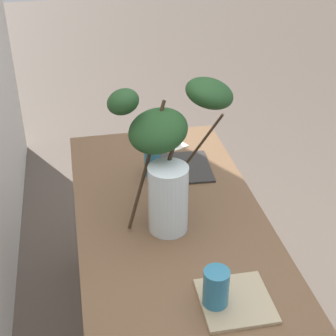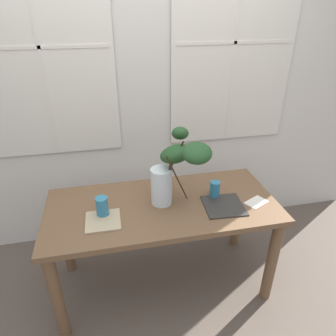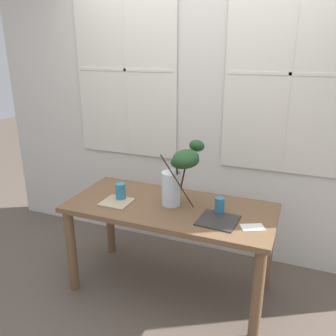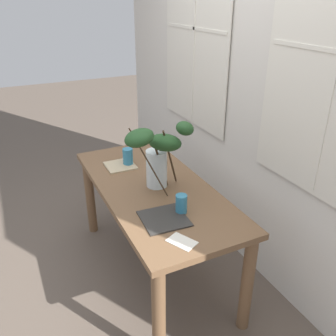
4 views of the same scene
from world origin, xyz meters
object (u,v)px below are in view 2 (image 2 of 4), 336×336
at_px(vase_with_branches, 173,168).
at_px(drinking_glass_blue_left, 102,207).
at_px(dining_table, 163,218).
at_px(drinking_glass_blue_right, 215,189).
at_px(plate_square_left, 103,221).
at_px(plate_square_right, 224,206).

height_order(vase_with_branches, drinking_glass_blue_left, vase_with_branches).
distance_m(dining_table, vase_with_branches, 0.40).
relative_size(dining_table, drinking_glass_blue_right, 13.18).
bearing_deg(dining_table, plate_square_left, -165.12).
xyz_separation_m(plate_square_left, plate_square_right, (0.80, -0.00, -0.00)).
bearing_deg(vase_with_branches, drinking_glass_blue_right, 2.46).
relative_size(vase_with_branches, plate_square_left, 2.48).
bearing_deg(dining_table, drinking_glass_blue_right, 2.48).
bearing_deg(vase_with_branches, plate_square_left, -166.99).
bearing_deg(drinking_glass_blue_right, dining_table, -177.52).
xyz_separation_m(vase_with_branches, plate_square_right, (0.33, -0.11, -0.27)).
bearing_deg(vase_with_branches, plate_square_right, -19.05).
relative_size(drinking_glass_blue_right, plate_square_left, 0.55).
relative_size(dining_table, plate_square_left, 7.26).
height_order(vase_with_branches, plate_square_left, vase_with_branches).
relative_size(vase_with_branches, drinking_glass_blue_right, 4.49).
xyz_separation_m(vase_with_branches, drinking_glass_blue_right, (0.30, 0.01, -0.21)).
bearing_deg(plate_square_right, drinking_glass_blue_left, 175.19).
xyz_separation_m(dining_table, vase_with_branches, (0.07, 0.00, 0.39)).
height_order(dining_table, drinking_glass_blue_left, drinking_glass_blue_left).
bearing_deg(drinking_glass_blue_right, drinking_glass_blue_left, -175.70).
distance_m(dining_table, drinking_glass_blue_right, 0.42).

